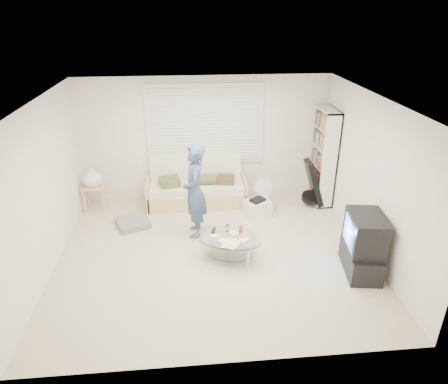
{
  "coord_description": "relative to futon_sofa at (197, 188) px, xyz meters",
  "views": [
    {
      "loc": [
        -0.35,
        -5.53,
        3.72
      ],
      "look_at": [
        0.2,
        0.3,
        0.96
      ],
      "focal_mm": 32.0,
      "sensor_mm": 36.0,
      "label": 1
    }
  ],
  "objects": [
    {
      "name": "floor_fan",
      "position": [
        1.31,
        -0.36,
        0.05
      ],
      "size": [
        0.39,
        0.27,
        0.64
      ],
      "color": "white",
      "rests_on": "ground"
    },
    {
      "name": "window_blinds",
      "position": [
        0.21,
        0.33,
        1.23
      ],
      "size": [
        2.32,
        0.08,
        1.62
      ],
      "color": "silver",
      "rests_on": "ground"
    },
    {
      "name": "futon_sofa",
      "position": [
        0.0,
        0.0,
        0.0
      ],
      "size": [
        1.99,
        0.8,
        0.97
      ],
      "color": "tan",
      "rests_on": "ground"
    },
    {
      "name": "storage_bin",
      "position": [
        1.15,
        -0.64,
        -0.16
      ],
      "size": [
        0.55,
        0.43,
        0.34
      ],
      "color": "white",
      "rests_on": "ground"
    },
    {
      "name": "side_table",
      "position": [
        -2.01,
        -0.1,
        0.34
      ],
      "size": [
        0.45,
        0.36,
        0.89
      ],
      "color": "tan",
      "rests_on": "ground"
    },
    {
      "name": "standing_person",
      "position": [
        -0.06,
        -1.23,
        0.51
      ],
      "size": [
        0.4,
        0.61,
        1.67
      ],
      "primitive_type": "imported",
      "rotation": [
        0.0,
        0.0,
        -1.58
      ],
      "color": "navy",
      "rests_on": "ground"
    },
    {
      "name": "grey_floor_pillow",
      "position": [
        -1.21,
        -0.85,
        -0.26
      ],
      "size": [
        0.7,
        0.7,
        0.12
      ],
      "primitive_type": "cube",
      "rotation": [
        0.0,
        0.0,
        0.39
      ],
      "color": "slate",
      "rests_on": "ground"
    },
    {
      "name": "ground",
      "position": [
        0.21,
        -1.87,
        -0.32
      ],
      "size": [
        5.0,
        5.0,
        0.0
      ],
      "primitive_type": "plane",
      "color": "#C1B196",
      "rests_on": "ground"
    },
    {
      "name": "guitar_case",
      "position": [
        2.31,
        -0.36,
        0.11
      ],
      "size": [
        0.41,
        0.36,
        0.95
      ],
      "color": "black",
      "rests_on": "ground"
    },
    {
      "name": "tv_unit",
      "position": [
        2.41,
        -2.57,
        0.14
      ],
      "size": [
        0.59,
        0.93,
        0.95
      ],
      "color": "black",
      "rests_on": "ground"
    },
    {
      "name": "room_shell",
      "position": [
        0.21,
        -1.39,
        1.31
      ],
      "size": [
        5.02,
        4.52,
        2.51
      ],
      "color": "silver",
      "rests_on": "ground"
    },
    {
      "name": "coffee_table",
      "position": [
        0.44,
        -2.06,
        0.0
      ],
      "size": [
        1.24,
        1.03,
        0.52
      ],
      "color": "silver",
      "rests_on": "ground"
    },
    {
      "name": "bookshelf",
      "position": [
        2.53,
        -0.11,
        0.64
      ],
      "size": [
        0.3,
        0.81,
        1.92
      ],
      "color": "white",
      "rests_on": "ground"
    }
  ]
}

